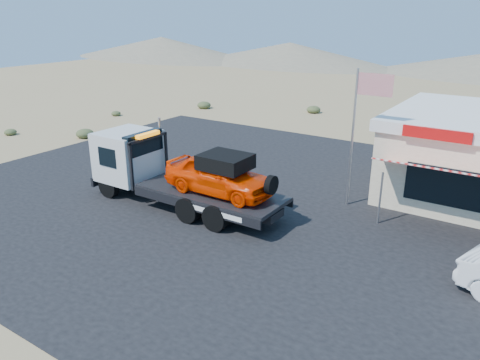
{
  "coord_description": "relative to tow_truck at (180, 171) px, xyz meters",
  "views": [
    {
      "loc": [
        11.46,
        -14.34,
        8.21
      ],
      "look_at": [
        1.18,
        1.1,
        1.5
      ],
      "focal_mm": 35.0,
      "sensor_mm": 36.0,
      "label": 1
    }
  ],
  "objects": [
    {
      "name": "desert_scrub",
      "position": [
        -11.03,
        10.04,
        -1.37
      ],
      "size": [
        26.73,
        33.26,
        0.65
      ],
      "color": "#3C4726",
      "rests_on": "ground"
    },
    {
      "name": "asphalt_lot",
      "position": [
        3.43,
        2.74,
        -1.65
      ],
      "size": [
        32.0,
        24.0,
        0.02
      ],
      "primitive_type": "cube",
      "color": "black",
      "rests_on": "ground"
    },
    {
      "name": "ground",
      "position": [
        1.43,
        -0.26,
        -1.66
      ],
      "size": [
        120.0,
        120.0,
        0.0
      ],
      "primitive_type": "plane",
      "color": "#9A8157",
      "rests_on": "ground"
    },
    {
      "name": "tow_truck",
      "position": [
        0.0,
        0.0,
        0.0
      ],
      "size": [
        9.23,
        2.74,
        3.09
      ],
      "color": "black",
      "rests_on": "asphalt_lot"
    },
    {
      "name": "flagpole",
      "position": [
        6.37,
        4.24,
        2.1
      ],
      "size": [
        1.55,
        0.1,
        6.0
      ],
      "color": "#99999E",
      "rests_on": "asphalt_lot"
    },
    {
      "name": "distant_hills",
      "position": [
        -8.34,
        54.88,
        0.23
      ],
      "size": [
        126.0,
        48.0,
        4.2
      ],
      "color": "#726B59",
      "rests_on": "ground"
    }
  ]
}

